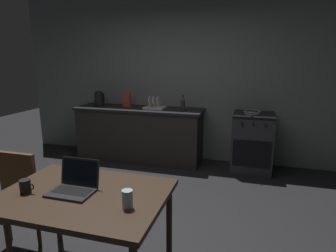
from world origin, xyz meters
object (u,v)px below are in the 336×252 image
Objects in this scene: drinking_glass at (127,199)px; dish_rack at (155,106)px; chair at (11,197)px; coffee_mug at (25,186)px; cereal_box at (127,99)px; laptop at (74,186)px; electric_kettle at (99,99)px; stove_oven at (252,142)px; frying_pan at (252,112)px; bottle at (183,103)px; dining_table at (84,202)px.

drinking_glass is 0.37× the size of dish_rack.
coffee_mug is (0.44, -0.28, 0.29)m from chair.
laptop is at bearing -73.80° from cereal_box.
electric_kettle is at bearing 109.00° from coffee_mug.
laptop is 3.07m from electric_kettle.
stove_oven is 1.66m from dish_rack.
stove_oven reaches higher than chair.
stove_oven is 7.11× the size of drinking_glass.
chair is at bearing -100.30° from dish_rack.
frying_pan is 3.26m from coffee_mug.
chair is 2.68m from dish_rack.
frying_pan is (1.06, 0.02, -0.09)m from bottle.
electric_kettle is (-1.32, 2.76, 0.23)m from laptop.
coffee_mug is at bearing -26.45° from chair.
dining_table is at bearing -72.36° from cereal_box.
dish_rack is at bearing 105.68° from laptop.
chair reaches higher than coffee_mug.
frying_pan is 1.66× the size of cereal_box.
drinking_glass is 2.98m from dish_rack.
stove_oven is at bearing -0.62° from cereal_box.
dining_table is (-1.20, -2.76, 0.23)m from stove_oven.
dish_rack is (1.02, -0.00, -0.08)m from electric_kettle.
bottle is (0.19, 2.71, 0.22)m from laptop.
dish_rack is at bearing 89.39° from coffee_mug.
dining_table is 2.94m from cereal_box.
drinking_glass is at bearing -105.57° from stove_oven.
electric_kettle and cereal_box have the same top height.
laptop is 2.72× the size of coffee_mug.
coffee_mug is at bearing -119.03° from frying_pan.
drinking_glass is at bearing -105.13° from frying_pan.
drinking_glass is (1.25, -0.28, 0.30)m from chair.
dining_table is 3.58× the size of dish_rack.
drinking_glass is at bearing -4.16° from laptop.
drinking_glass is (0.29, -2.82, -0.20)m from bottle.
electric_kettle reaches higher than dining_table.
chair is 7.07× the size of drinking_glass.
chair is at bearing -128.18° from frying_pan.
cereal_box is (-0.81, 2.78, 0.23)m from laptop.
cereal_box reaches higher than dish_rack.
bottle is at bearing -5.80° from dish_rack.
drinking_glass is (0.81, 0.00, 0.01)m from coffee_mug.
frying_pan reaches higher than drinking_glass.
bottle is at bearing 95.81° from drinking_glass.
chair is 2.67m from cereal_box.
frying_pan is 1.55m from dish_rack.
bottle is at bearing 74.77° from chair.
electric_kettle reaches higher than frying_pan.
cereal_box is (-2.09, 0.02, 0.58)m from stove_oven.
laptop is 3.00m from frying_pan.
electric_kettle is at bearing 179.37° from frying_pan.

